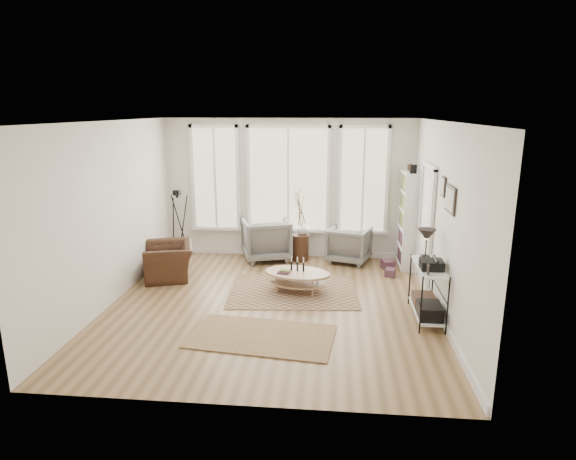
# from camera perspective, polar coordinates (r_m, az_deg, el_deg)

# --- Properties ---
(room) EXTENTS (5.50, 5.54, 2.90)m
(room) POSITION_cam_1_polar(r_m,az_deg,el_deg) (7.47, -1.80, 1.39)
(room) COLOR #916F49
(room) RESTS_ON ground
(bay_window) EXTENTS (4.14, 0.12, 2.24)m
(bay_window) POSITION_cam_1_polar(r_m,az_deg,el_deg) (10.07, 0.02, 5.77)
(bay_window) COLOR #D0BE7F
(bay_window) RESTS_ON ground
(door) EXTENTS (0.09, 1.06, 2.22)m
(door) POSITION_cam_1_polar(r_m,az_deg,el_deg) (8.72, 16.05, 0.66)
(door) COLOR silver
(door) RESTS_ON ground
(bookcase) EXTENTS (0.31, 0.85, 2.06)m
(bookcase) POSITION_cam_1_polar(r_m,az_deg,el_deg) (9.77, 14.11, 1.19)
(bookcase) COLOR white
(bookcase) RESTS_ON ground
(low_shelf) EXTENTS (0.38, 1.08, 1.30)m
(low_shelf) POSITION_cam_1_polar(r_m,az_deg,el_deg) (7.50, 16.23, -6.43)
(low_shelf) COLOR white
(low_shelf) RESTS_ON ground
(wall_art) EXTENTS (0.04, 0.88, 0.44)m
(wall_art) POSITION_cam_1_polar(r_m,az_deg,el_deg) (7.22, 18.48, 3.86)
(wall_art) COLOR black
(wall_art) RESTS_ON ground
(rug_main) EXTENTS (2.31, 1.81, 0.01)m
(rug_main) POSITION_cam_1_polar(r_m,az_deg,el_deg) (8.41, 0.60, -7.24)
(rug_main) COLOR brown
(rug_main) RESTS_ON ground
(rug_runner) EXTENTS (2.09, 1.32, 0.01)m
(rug_runner) POSITION_cam_1_polar(r_m,az_deg,el_deg) (6.85, -3.14, -12.44)
(rug_runner) COLOR brown
(rug_runner) RESTS_ON ground
(coffee_table) EXTENTS (1.25, 0.92, 0.52)m
(coffee_table) POSITION_cam_1_polar(r_m,az_deg,el_deg) (8.32, 1.05, -5.50)
(coffee_table) COLOR tan
(coffee_table) RESTS_ON ground
(armchair_left) EXTENTS (1.18, 1.19, 0.87)m
(armchair_left) POSITION_cam_1_polar(r_m,az_deg,el_deg) (10.07, -2.61, -1.08)
(armchair_left) COLOR slate
(armchair_left) RESTS_ON ground
(armchair_right) EXTENTS (0.99, 1.01, 0.73)m
(armchair_right) POSITION_cam_1_polar(r_m,az_deg,el_deg) (9.98, 7.28, -1.72)
(armchair_right) COLOR slate
(armchair_right) RESTS_ON ground
(side_table) EXTENTS (0.37, 0.37, 1.54)m
(side_table) POSITION_cam_1_polar(r_m,az_deg,el_deg) (9.91, 1.45, 0.52)
(side_table) COLOR #392014
(side_table) RESTS_ON ground
(vase) EXTENTS (0.31, 0.31, 0.27)m
(vase) POSITION_cam_1_polar(r_m,az_deg,el_deg) (9.96, 1.73, 0.27)
(vase) COLOR silver
(vase) RESTS_ON side_table
(accent_chair) EXTENTS (1.22, 1.14, 0.65)m
(accent_chair) POSITION_cam_1_polar(r_m,az_deg,el_deg) (9.26, -13.92, -3.57)
(accent_chair) COLOR #392014
(accent_chair) RESTS_ON ground
(tripod_camera) EXTENTS (0.52, 0.52, 1.46)m
(tripod_camera) POSITION_cam_1_polar(r_m,az_deg,el_deg) (10.26, -12.80, 0.26)
(tripod_camera) COLOR black
(tripod_camera) RESTS_ON ground
(book_stack_near) EXTENTS (0.28, 0.32, 0.17)m
(book_stack_near) POSITION_cam_1_polar(r_m,az_deg,el_deg) (9.74, 11.74, -4.03)
(book_stack_near) COLOR maroon
(book_stack_near) RESTS_ON ground
(book_stack_far) EXTENTS (0.23, 0.26, 0.14)m
(book_stack_far) POSITION_cam_1_polar(r_m,az_deg,el_deg) (9.34, 12.00, -4.93)
(book_stack_far) COLOR maroon
(book_stack_far) RESTS_ON ground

